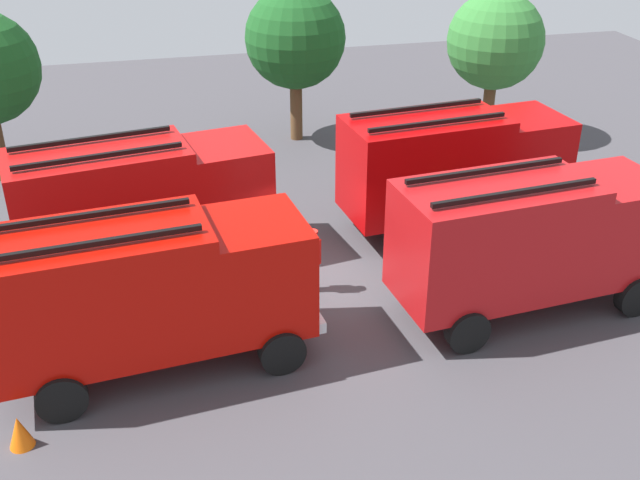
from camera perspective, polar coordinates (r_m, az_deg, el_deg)
The scene contains 12 objects.
ground_plane at distance 21.38m, azimuth 0.00°, elevation -3.31°, with size 51.10×51.10×0.00m, color #423F44.
fire_truck_0 at distance 17.55m, azimuth -12.44°, elevation -3.46°, with size 7.41×3.35×3.88m.
fire_truck_1 at distance 19.98m, azimuth 15.36°, elevation 0.27°, with size 7.40×3.30×3.88m.
fire_truck_2 at distance 21.91m, azimuth -13.18°, elevation 3.09°, with size 7.50×3.69×3.88m.
fire_truck_3 at distance 24.02m, azimuth 9.99°, elevation 5.69°, with size 7.41×3.33×3.88m.
firefighter_0 at distance 24.25m, azimuth -8.54°, elevation 2.83°, with size 0.46×0.33×1.65m.
firefighter_1 at distance 25.67m, azimuth 5.83°, elevation 4.75°, with size 0.48×0.42×1.81m.
firefighter_2 at distance 20.58m, azimuth -0.58°, elevation -1.28°, with size 0.47×0.46×1.84m.
firefighter_3 at distance 22.37m, azimuth 14.34°, elevation -0.04°, with size 0.37×0.48×1.65m.
tree_1 at distance 30.60m, azimuth -1.87°, elevation 14.80°, with size 3.93×3.93×6.09m.
tree_2 at distance 31.54m, azimuth 12.95°, elevation 14.25°, with size 3.79×3.79×5.87m.
traffic_cone_0 at distance 17.18m, azimuth -21.51°, elevation -13.17°, with size 0.51×0.51×0.73m, color #F2600C.
Camera 1 is at (-4.31, -17.72, 11.16)m, focal length 42.87 mm.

